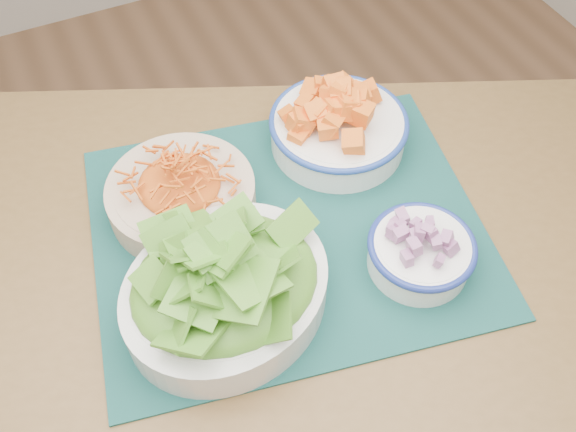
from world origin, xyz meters
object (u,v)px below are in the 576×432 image
at_px(carrot_bowl, 181,191).
at_px(onion_bowl, 421,249).
at_px(table, 255,319).
at_px(placemat, 288,229).
at_px(lettuce_bowl, 225,280).
at_px(squash_bowl, 339,122).

bearing_deg(carrot_bowl, onion_bowl, -42.07).
relative_size(carrot_bowl, onion_bowl, 1.57).
bearing_deg(onion_bowl, table, 163.28).
height_order(placemat, carrot_bowl, carrot_bowl).
bearing_deg(table, lettuce_bowl, -135.23).
height_order(placemat, onion_bowl, onion_bowl).
bearing_deg(placemat, squash_bowl, 50.41).
bearing_deg(lettuce_bowl, onion_bowl, -28.80).
bearing_deg(carrot_bowl, lettuce_bowl, -91.02).
height_order(carrot_bowl, onion_bowl, carrot_bowl).
bearing_deg(squash_bowl, placemat, -140.19).
bearing_deg(table, carrot_bowl, 126.17).
bearing_deg(lettuce_bowl, carrot_bowl, 70.98).
height_order(squash_bowl, lettuce_bowl, lettuce_bowl).
xyz_separation_m(squash_bowl, lettuce_bowl, (-0.27, -0.21, 0.02)).
bearing_deg(onion_bowl, carrot_bowl, 137.93).
relative_size(squash_bowl, onion_bowl, 1.39).
relative_size(carrot_bowl, squash_bowl, 1.13).
relative_size(table, lettuce_bowl, 4.27).
xyz_separation_m(squash_bowl, onion_bowl, (-0.01, -0.26, -0.01)).
height_order(table, placemat, placemat).
distance_m(table, lettuce_bowl, 0.17).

